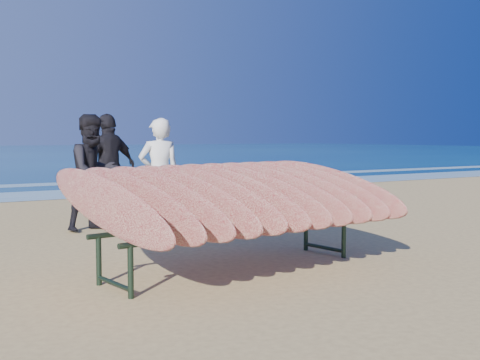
{
  "coord_description": "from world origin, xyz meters",
  "views": [
    {
      "loc": [
        -3.97,
        -5.6,
        1.49
      ],
      "look_at": [
        0.0,
        0.8,
        0.95
      ],
      "focal_mm": 45.0,
      "sensor_mm": 36.0,
      "label": 1
    }
  ],
  "objects_px": {
    "person_white": "(159,175)",
    "person_dark_a": "(94,173)",
    "surfboard_rack": "(234,196)",
    "person_dark_b": "(109,167)"
  },
  "relations": [
    {
      "from": "person_dark_a",
      "to": "person_dark_b",
      "type": "xyz_separation_m",
      "value": [
        0.66,
        1.14,
        0.03
      ]
    },
    {
      "from": "surfboard_rack",
      "to": "person_white",
      "type": "distance_m",
      "value": 3.06
    },
    {
      "from": "person_white",
      "to": "person_dark_a",
      "type": "relative_size",
      "value": 0.97
    },
    {
      "from": "surfboard_rack",
      "to": "person_dark_a",
      "type": "xyz_separation_m",
      "value": [
        -0.4,
        3.63,
        0.09
      ]
    },
    {
      "from": "person_white",
      "to": "person_dark_a",
      "type": "xyz_separation_m",
      "value": [
        -0.86,
        0.6,
        0.03
      ]
    },
    {
      "from": "person_white",
      "to": "person_dark_a",
      "type": "distance_m",
      "value": 1.05
    },
    {
      "from": "person_dark_b",
      "to": "surfboard_rack",
      "type": "bearing_deg",
      "value": 69.04
    },
    {
      "from": "person_white",
      "to": "person_dark_a",
      "type": "height_order",
      "value": "person_dark_a"
    },
    {
      "from": "surfboard_rack",
      "to": "person_dark_a",
      "type": "distance_m",
      "value": 3.65
    },
    {
      "from": "person_white",
      "to": "person_dark_b",
      "type": "xyz_separation_m",
      "value": [
        -0.2,
        1.74,
        0.06
      ]
    }
  ]
}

